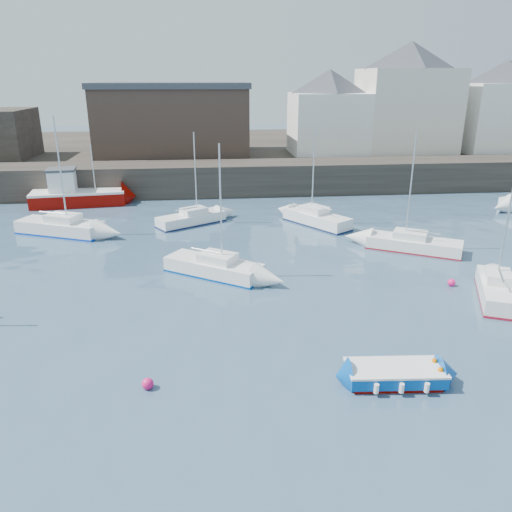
{
  "coord_description": "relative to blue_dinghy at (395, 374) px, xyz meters",
  "views": [
    {
      "loc": [
        -2.67,
        -14.19,
        11.0
      ],
      "look_at": [
        0.0,
        12.0,
        1.5
      ],
      "focal_mm": 35.0,
      "sensor_mm": 36.0,
      "label": 1
    }
  ],
  "objects": [
    {
      "name": "quay_wall",
      "position": [
        -4.21,
        33.57,
        1.11
      ],
      "size": [
        90.0,
        5.0,
        3.0
      ],
      "primitive_type": "cube",
      "color": "#28231E",
      "rests_on": "ground"
    },
    {
      "name": "sailboat_e",
      "position": [
        -17.62,
        20.97,
        0.16
      ],
      "size": [
        6.9,
        4.54,
        8.5
      ],
      "color": "white",
      "rests_on": "ground"
    },
    {
      "name": "sailboat_d",
      "position": [
        6.81,
        14.75,
        0.08
      ],
      "size": [
        6.28,
        4.75,
        7.81
      ],
      "color": "white",
      "rests_on": "ground"
    },
    {
      "name": "fishing_boat",
      "position": [
        -18.65,
        30.04,
        0.65
      ],
      "size": [
        8.41,
        3.99,
        5.37
      ],
      "color": "#7D0500",
      "rests_on": "ground"
    },
    {
      "name": "warehouse",
      "position": [
        -10.21,
        41.57,
        6.23
      ],
      "size": [
        16.4,
        10.4,
        7.6
      ],
      "color": "#3D2D26",
      "rests_on": "land_strip"
    },
    {
      "name": "land_strip",
      "position": [
        -4.21,
        51.57,
        1.01
      ],
      "size": [
        90.0,
        32.0,
        2.8
      ],
      "primitive_type": "cube",
      "color": "#28231E",
      "rests_on": "ground"
    },
    {
      "name": "sailboat_c",
      "position": [
        8.07,
        6.85,
        0.13
      ],
      "size": [
        3.59,
        5.38,
        6.78
      ],
      "color": "white",
      "rests_on": "ground"
    },
    {
      "name": "buoy_far",
      "position": [
        -4.73,
        13.15,
        -0.39
      ],
      "size": [
        0.36,
        0.36,
        0.36
      ],
      "primitive_type": "sphere",
      "color": "#EA1667",
      "rests_on": "ground"
    },
    {
      "name": "bldg_east_b",
      "position": [
        26.79,
        40.07,
        7.48
      ],
      "size": [
        11.88,
        11.88,
        9.95
      ],
      "color": "white",
      "rests_on": "land_strip"
    },
    {
      "name": "buoy_mid",
      "position": [
        6.55,
        8.72,
        -0.39
      ],
      "size": [
        0.43,
        0.43,
        0.43
      ],
      "primitive_type": "sphere",
      "color": "#EA1667",
      "rests_on": "ground"
    },
    {
      "name": "sailboat_b",
      "position": [
        -6.56,
        11.71,
        0.11
      ],
      "size": [
        5.99,
        4.92,
        7.65
      ],
      "color": "white",
      "rests_on": "ground"
    },
    {
      "name": "bldg_east_a",
      "position": [
        15.79,
        40.57,
        8.42
      ],
      "size": [
        13.36,
        13.36,
        11.8
      ],
      "color": "beige",
      "rests_on": "land_strip"
    },
    {
      "name": "sailboat_h",
      "position": [
        -8.09,
        22.65,
        0.07
      ],
      "size": [
        5.61,
        4.4,
        7.09
      ],
      "color": "white",
      "rests_on": "ground"
    },
    {
      "name": "sailboat_f",
      "position": [
        1.66,
        21.41,
        0.14
      ],
      "size": [
        4.84,
        5.86,
        7.58
      ],
      "color": "white",
      "rests_on": "ground"
    },
    {
      "name": "blue_dinghy",
      "position": [
        0.0,
        0.0,
        0.0
      ],
      "size": [
        3.77,
        2.05,
        0.7
      ],
      "color": "#7D0500",
      "rests_on": "ground"
    },
    {
      "name": "buoy_near",
      "position": [
        -9.29,
        0.58,
        -0.39
      ],
      "size": [
        0.45,
        0.45,
        0.45
      ],
      "primitive_type": "sphere",
      "color": "#EA1667",
      "rests_on": "ground"
    },
    {
      "name": "bldg_east_d",
      "position": [
        6.79,
        40.07,
        6.97
      ],
      "size": [
        11.14,
        11.14,
        8.95
      ],
      "color": "white",
      "rests_on": "land_strip"
    },
    {
      "name": "water",
      "position": [
        -4.21,
        -1.43,
        -0.39
      ],
      "size": [
        220.0,
        220.0,
        0.0
      ],
      "primitive_type": "plane",
      "color": "#2D4760",
      "rests_on": "ground"
    }
  ]
}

